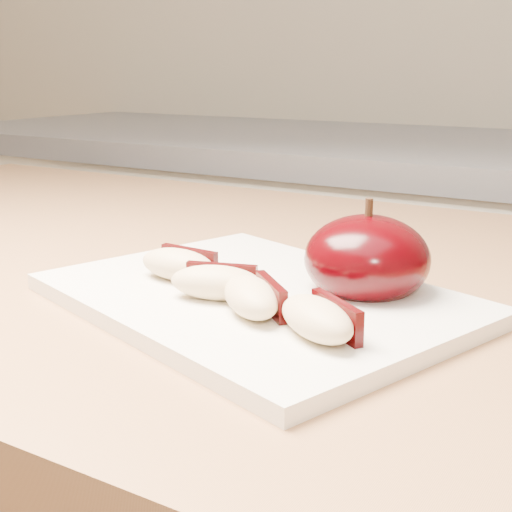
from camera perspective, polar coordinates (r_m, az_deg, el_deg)
The scene contains 6 objects.
cutting_board at distance 0.50m, azimuth 0.00°, elevation -3.41°, with size 0.29×0.21×0.01m, color white.
apple_half at distance 0.50m, azimuth 8.86°, elevation -0.23°, with size 0.09×0.09×0.07m.
apple_wedge_a at distance 0.52m, azimuth -6.16°, elevation -0.65°, with size 0.06×0.03×0.02m.
apple_wedge_b at distance 0.48m, azimuth -3.15°, elevation -2.09°, with size 0.07×0.05×0.02m.
apple_wedge_c at distance 0.45m, azimuth -0.22°, elevation -3.28°, with size 0.07×0.07×0.02m.
apple_wedge_d at distance 0.41m, azimuth 5.05°, elevation -5.00°, with size 0.07×0.06×0.02m.
Camera 1 is at (0.18, -0.01, 1.06)m, focal length 50.00 mm.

